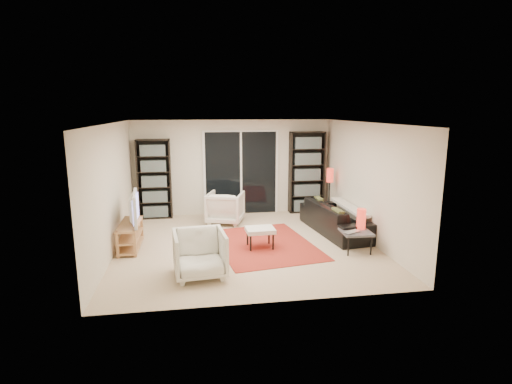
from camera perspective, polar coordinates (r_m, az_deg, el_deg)
The scene contains 20 objects.
floor at distance 8.07m, azimuth -1.43°, elevation -7.45°, with size 5.00×5.00×0.00m, color beige.
wall_back at distance 10.21m, azimuth -3.31°, elevation 3.53°, with size 5.00×0.02×2.40m, color beige.
wall_front at distance 5.36m, azimuth 2.02°, elevation -4.00°, with size 5.00×0.02×2.40m, color beige.
wall_left at distance 7.85m, azimuth -19.89°, elevation 0.36°, with size 0.02×5.00×2.40m, color beige.
wall_right at distance 8.45m, azimuth 15.58°, elevation 1.40°, with size 0.02×5.00×2.40m, color beige.
ceiling at distance 7.63m, azimuth -1.53°, elevation 9.83°, with size 5.00×5.00×0.02m, color white.
sliding_door at distance 10.22m, azimuth -2.16°, elevation 2.70°, with size 1.92×0.08×2.16m.
bookshelf_left at distance 10.08m, azimuth -14.30°, elevation 1.78°, with size 0.80×0.30×1.95m.
bookshelf_right at distance 10.43m, azimuth 7.24°, elevation 2.80°, with size 0.90×0.30×2.10m.
tv_stand at distance 8.15m, azimuth -17.49°, elevation -5.87°, with size 0.36×1.13×0.50m.
tv at distance 8.01m, azimuth -17.59°, elevation -2.22°, with size 1.04×0.14×0.60m, color black.
rug at distance 8.06m, azimuth 1.17°, elevation -7.45°, with size 1.83×2.48×0.01m, color #A32B1F.
sofa at distance 8.92m, azimuth 11.47°, elevation -3.67°, with size 2.19×0.86×0.64m, color black.
armchair_back at distance 9.47m, azimuth -4.40°, elevation -2.23°, with size 0.80×0.82×0.75m, color silver.
armchair_front at distance 6.54m, azimuth -8.04°, elevation -8.74°, with size 0.81×0.83×0.75m, color silver.
ottoman at distance 7.77m, azimuth 0.59°, elevation -5.56°, with size 0.56×0.47×0.40m.
side_table at distance 7.80m, azimuth 14.10°, elevation -5.73°, with size 0.57×0.57×0.40m.
laptop at distance 7.64m, azimuth 13.85°, elevation -5.67°, with size 0.35×0.22×0.03m, color silver.
table_lamp at distance 7.92m, azimuth 14.80°, elevation -3.73°, with size 0.17×0.17×0.39m, color red.
floor_lamp at distance 9.92m, azimuth 10.50°, elevation 1.56°, with size 0.19×0.19×1.25m.
Camera 1 is at (-0.99, -7.56, 2.65)m, focal length 28.00 mm.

